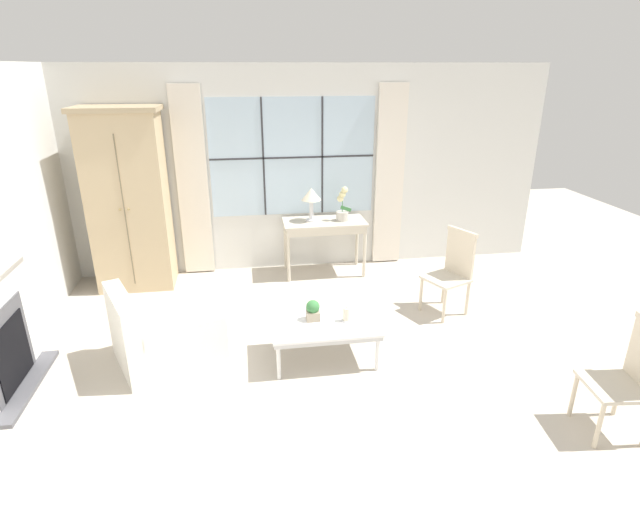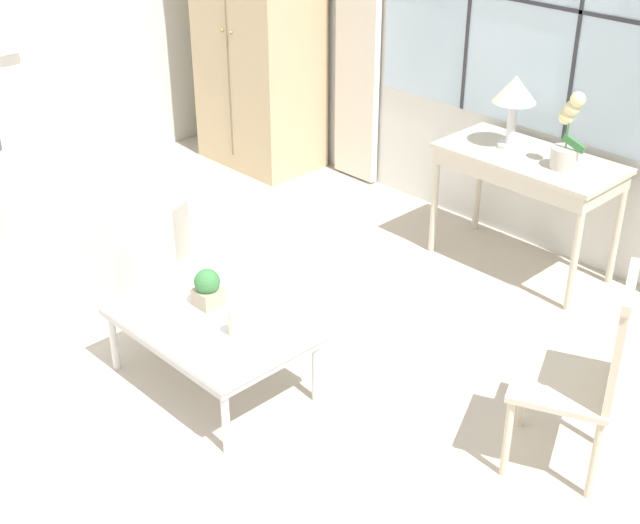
{
  "view_description": "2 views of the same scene",
  "coord_description": "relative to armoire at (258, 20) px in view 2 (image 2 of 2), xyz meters",
  "views": [
    {
      "loc": [
        -0.68,
        -3.85,
        2.75
      ],
      "look_at": [
        0.03,
        0.74,
        0.93
      ],
      "focal_mm": 28.0,
      "sensor_mm": 36.0,
      "label": 1
    },
    {
      "loc": [
        3.15,
        -1.8,
        2.82
      ],
      "look_at": [
        0.22,
        1.03,
        0.58
      ],
      "focal_mm": 50.0,
      "sensor_mm": 36.0,
      "label": 2
    }
  ],
  "objects": [
    {
      "name": "ground_plane",
      "position": [
        2.15,
        -2.65,
        -1.16
      ],
      "size": [
        14.0,
        14.0,
        0.0
      ],
      "primitive_type": "plane",
      "color": "#BCB2A3"
    },
    {
      "name": "wall_back_windowed",
      "position": [
        2.15,
        0.37,
        0.23
      ],
      "size": [
        7.2,
        0.14,
        2.8
      ],
      "color": "silver",
      "rests_on": "ground_plane"
    },
    {
      "name": "armoire",
      "position": [
        0.0,
        0.0,
        0.0
      ],
      "size": [
        1.02,
        0.67,
        2.31
      ],
      "color": "tan",
      "rests_on": "ground_plane"
    },
    {
      "name": "console_table",
      "position": [
        2.53,
        0.01,
        -0.48
      ],
      "size": [
        1.13,
        0.56,
        0.77
      ],
      "color": "beige",
      "rests_on": "ground_plane"
    },
    {
      "name": "table_lamp",
      "position": [
        2.35,
        0.04,
        -0.05
      ],
      "size": [
        0.27,
        0.27,
        0.46
      ],
      "color": "silver",
      "rests_on": "console_table"
    },
    {
      "name": "potted_orchid",
      "position": [
        2.78,
        -0.01,
        -0.21
      ],
      "size": [
        0.21,
        0.17,
        0.47
      ],
      "color": "#BCB7AD",
      "rests_on": "console_table"
    },
    {
      "name": "armchair_upholstered",
      "position": [
        0.59,
        -1.99,
        -0.91
      ],
      "size": [
        1.19,
        1.14,
        0.79
      ],
      "color": "silver",
      "rests_on": "ground_plane"
    },
    {
      "name": "side_chair_wooden",
      "position": [
        3.83,
        -1.39,
        -0.6
      ],
      "size": [
        0.58,
        0.58,
        1.01
      ],
      "color": "beige",
      "rests_on": "ground_plane"
    },
    {
      "name": "coffee_table",
      "position": [
        2.17,
        -2.21,
        -0.8
      ],
      "size": [
        1.05,
        0.68,
        0.41
      ],
      "color": "silver",
      "rests_on": "ground_plane"
    },
    {
      "name": "potted_plant_small",
      "position": [
        2.07,
        -2.13,
        -0.65
      ],
      "size": [
        0.14,
        0.14,
        0.21
      ],
      "color": "tan",
      "rests_on": "coffee_table"
    },
    {
      "name": "pillar_candle",
      "position": [
        2.39,
        -2.21,
        -0.69
      ],
      "size": [
        0.1,
        0.1,
        0.16
      ],
      "color": "silver",
      "rests_on": "coffee_table"
    }
  ]
}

